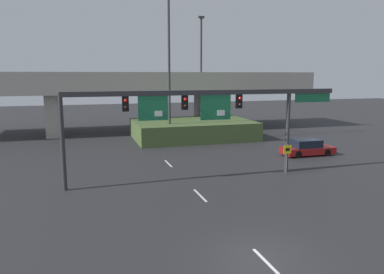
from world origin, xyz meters
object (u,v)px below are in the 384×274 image
highway_light_pole_far (201,73)px  parked_sedan_near_right (307,148)px  signal_gantry (202,106)px  speed_limit_sign (287,155)px  highway_light_pole_near (169,50)px

highway_light_pole_far → parked_sedan_near_right: (5.06, -15.02, -6.63)m
signal_gantry → speed_limit_sign: 7.19m
highway_light_pole_near → parked_sedan_near_right: bearing=-42.8°
signal_gantry → highway_light_pole_far: highway_light_pole_far is taller
signal_gantry → parked_sedan_near_right: (11.33, 4.60, -4.34)m
highway_light_pole_near → highway_light_pole_far: size_ratio=1.32×
speed_limit_sign → parked_sedan_near_right: size_ratio=0.47×
signal_gantry → highway_light_pole_far: (6.27, 19.63, 2.29)m
signal_gantry → parked_sedan_near_right: 12.98m
signal_gantry → speed_limit_sign: size_ratio=8.73×
signal_gantry → highway_light_pole_near: highway_light_pole_near is taller
highway_light_pole_far → parked_sedan_near_right: 17.18m
signal_gantry → parked_sedan_near_right: bearing=22.1°
highway_light_pole_near → parked_sedan_near_right: (10.26, -9.50, -8.83)m
speed_limit_sign → highway_light_pole_near: (-5.14, 14.71, 8.07)m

